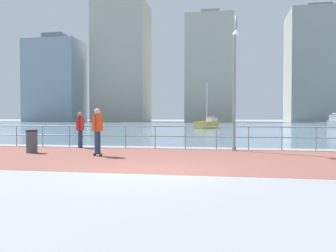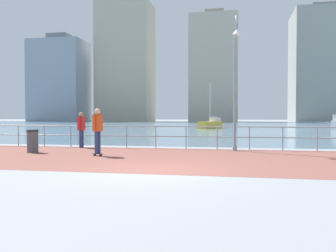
{
  "view_description": "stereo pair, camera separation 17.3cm",
  "coord_description": "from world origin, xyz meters",
  "px_view_note": "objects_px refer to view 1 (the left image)",
  "views": [
    {
      "loc": [
        2.08,
        -9.48,
        1.47
      ],
      "look_at": [
        -0.32,
        3.97,
        1.1
      ],
      "focal_mm": 38.38,
      "sensor_mm": 36.0,
      "label": 1
    },
    {
      "loc": [
        2.25,
        -9.45,
        1.47
      ],
      "look_at": [
        -0.32,
        3.97,
        1.1
      ],
      "focal_mm": 38.38,
      "sensor_mm": 36.0,
      "label": 2
    }
  ],
  "objects_px": {
    "skateboarder": "(97,127)",
    "bystander": "(80,127)",
    "lamppost": "(235,76)",
    "sailboat_blue": "(207,124)",
    "trash_bin": "(32,141)"
  },
  "relations": [
    {
      "from": "lamppost",
      "to": "trash_bin",
      "type": "relative_size",
      "value": 6.14
    },
    {
      "from": "skateboarder",
      "to": "bystander",
      "type": "height_order",
      "value": "skateboarder"
    },
    {
      "from": "skateboarder",
      "to": "sailboat_blue",
      "type": "xyz_separation_m",
      "value": [
        1.98,
        30.95,
        -0.54
      ]
    },
    {
      "from": "skateboarder",
      "to": "sailboat_blue",
      "type": "height_order",
      "value": "sailboat_blue"
    },
    {
      "from": "skateboarder",
      "to": "trash_bin",
      "type": "distance_m",
      "value": 3.16
    },
    {
      "from": "lamppost",
      "to": "skateboarder",
      "type": "distance_m",
      "value": 6.09
    },
    {
      "from": "skateboarder",
      "to": "sailboat_blue",
      "type": "relative_size",
      "value": 0.32
    },
    {
      "from": "trash_bin",
      "to": "sailboat_blue",
      "type": "distance_m",
      "value": 30.72
    },
    {
      "from": "skateboarder",
      "to": "trash_bin",
      "type": "xyz_separation_m",
      "value": [
        -3.04,
        0.64,
        -0.59
      ]
    },
    {
      "from": "sailboat_blue",
      "to": "bystander",
      "type": "bearing_deg",
      "value": -98.31
    },
    {
      "from": "sailboat_blue",
      "to": "trash_bin",
      "type": "bearing_deg",
      "value": -99.4
    },
    {
      "from": "skateboarder",
      "to": "sailboat_blue",
      "type": "distance_m",
      "value": 31.02
    },
    {
      "from": "lamppost",
      "to": "sailboat_blue",
      "type": "distance_m",
      "value": 28.47
    },
    {
      "from": "lamppost",
      "to": "sailboat_blue",
      "type": "bearing_deg",
      "value": 96.14
    },
    {
      "from": "bystander",
      "to": "sailboat_blue",
      "type": "bearing_deg",
      "value": 81.69
    }
  ]
}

